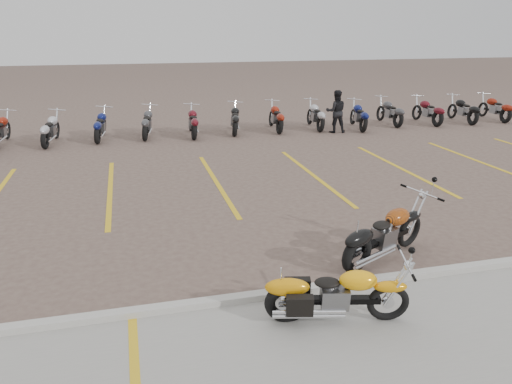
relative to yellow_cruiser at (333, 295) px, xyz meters
The scene contains 7 objects.
ground 2.86m from the yellow_cruiser, 97.90° to the left, with size 100.00×100.00×0.00m, color #715C50.
curb 0.95m from the yellow_cruiser, 115.89° to the left, with size 60.00×0.18×0.12m, color #ADAAA3.
parking_stripes 6.82m from the yellow_cruiser, 93.27° to the left, with size 38.00×5.50×0.01m, color gold, non-canonical shape.
yellow_cruiser is the anchor object (origin of this frame).
flame_cruiser 2.22m from the yellow_cruiser, 45.27° to the left, with size 2.01×1.08×0.89m.
person_b 13.20m from the yellow_cruiser, 66.65° to the left, with size 0.79×0.61×1.62m, color black.
bg_bike_row 13.06m from the yellow_cruiser, 80.02° to the left, with size 22.26×2.05×1.10m.
Camera 1 is at (-2.15, -8.36, 3.89)m, focal length 35.00 mm.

